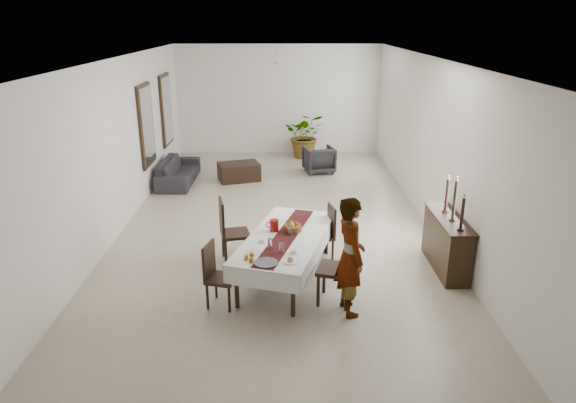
{
  "coord_description": "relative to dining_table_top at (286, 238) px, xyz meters",
  "views": [
    {
      "loc": [
        0.12,
        -9.32,
        3.88
      ],
      "look_at": [
        0.21,
        -1.4,
        1.05
      ],
      "focal_mm": 32.0,
      "sensor_mm": 36.0,
      "label": 1
    }
  ],
  "objects": [
    {
      "name": "floor",
      "position": [
        -0.17,
        2.04,
        -0.68
      ],
      "size": [
        6.0,
        12.0,
        0.0
      ],
      "primitive_type": "cube",
      "color": "#B7AB92",
      "rests_on": "ground"
    },
    {
      "name": "ceiling",
      "position": [
        -0.17,
        2.04,
        2.52
      ],
      "size": [
        6.0,
        12.0,
        0.02
      ],
      "primitive_type": "cube",
      "color": "white",
      "rests_on": "wall_back"
    },
    {
      "name": "wall_back",
      "position": [
        -0.17,
        8.04,
        0.92
      ],
      "size": [
        6.0,
        0.02,
        3.2
      ],
      "primitive_type": "cube",
      "color": "white",
      "rests_on": "floor"
    },
    {
      "name": "wall_front",
      "position": [
        -0.17,
        -3.96,
        0.92
      ],
      "size": [
        6.0,
        0.02,
        3.2
      ],
      "primitive_type": "cube",
      "color": "white",
      "rests_on": "floor"
    },
    {
      "name": "wall_left",
      "position": [
        -3.17,
        2.04,
        0.92
      ],
      "size": [
        0.02,
        12.0,
        3.2
      ],
      "primitive_type": "cube",
      "color": "white",
      "rests_on": "floor"
    },
    {
      "name": "wall_right",
      "position": [
        2.83,
        2.04,
        0.92
      ],
      "size": [
        0.02,
        12.0,
        3.2
      ],
      "primitive_type": "cube",
      "color": "white",
      "rests_on": "floor"
    },
    {
      "name": "dining_table_top",
      "position": [
        0.0,
        0.0,
        0.0
      ],
      "size": [
        1.54,
        2.42,
        0.05
      ],
      "primitive_type": "cube",
      "rotation": [
        0.0,
        0.0,
        -0.29
      ],
      "color": "black",
      "rests_on": "table_leg_fl"
    },
    {
      "name": "table_leg_fl",
      "position": [
        -0.7,
        -0.9,
        -0.35
      ],
      "size": [
        0.08,
        0.08,
        0.65
      ],
      "primitive_type": "cylinder",
      "rotation": [
        0.0,
        0.0,
        -0.29
      ],
      "color": "black",
      "rests_on": "floor"
    },
    {
      "name": "table_leg_fr",
      "position": [
        0.09,
        -1.14,
        -0.35
      ],
      "size": [
        0.08,
        0.08,
        0.65
      ],
      "primitive_type": "cylinder",
      "rotation": [
        0.0,
        0.0,
        -0.29
      ],
      "color": "black",
      "rests_on": "floor"
    },
    {
      "name": "table_leg_bl",
      "position": [
        -0.09,
        1.14,
        -0.35
      ],
      "size": [
        0.08,
        0.08,
        0.65
      ],
      "primitive_type": "cylinder",
      "rotation": [
        0.0,
        0.0,
        -0.29
      ],
      "color": "black",
      "rests_on": "floor"
    },
    {
      "name": "table_leg_br",
      "position": [
        0.7,
        0.9,
        -0.35
      ],
      "size": [
        0.08,
        0.08,
        0.65
      ],
      "primitive_type": "cylinder",
      "rotation": [
        0.0,
        0.0,
        -0.29
      ],
      "color": "black",
      "rests_on": "floor"
    },
    {
      "name": "tablecloth_top",
      "position": [
        0.0,
        0.0,
        0.03
      ],
      "size": [
        1.75,
        2.63,
        0.01
      ],
      "primitive_type": "cube",
      "rotation": [
        0.0,
        0.0,
        -0.29
      ],
      "color": "white",
      "rests_on": "dining_table_top"
    },
    {
      "name": "tablecloth_drape_left",
      "position": [
        -0.52,
        0.16,
        -0.11
      ],
      "size": [
        0.7,
        2.31,
        0.28
      ],
      "primitive_type": "cube",
      "rotation": [
        0.0,
        0.0,
        -0.29
      ],
      "color": "silver",
      "rests_on": "dining_table_top"
    },
    {
      "name": "tablecloth_drape_right",
      "position": [
        0.52,
        -0.16,
        -0.11
      ],
      "size": [
        0.7,
        2.31,
        0.28
      ],
      "primitive_type": "cube",
      "rotation": [
        0.0,
        0.0,
        -0.29
      ],
      "color": "silver",
      "rests_on": "dining_table_top"
    },
    {
      "name": "tablecloth_drape_near",
      "position": [
        -0.34,
        -1.15,
        -0.11
      ],
      "size": [
        1.06,
        0.32,
        0.28
      ],
      "primitive_type": "cube",
      "rotation": [
        0.0,
        0.0,
        -0.29
      ],
      "color": "white",
      "rests_on": "dining_table_top"
    },
    {
      "name": "tablecloth_drape_far",
      "position": [
        0.34,
        1.15,
        -0.11
      ],
      "size": [
        1.06,
        0.32,
        0.28
      ],
      "primitive_type": "cube",
      "rotation": [
        0.0,
        0.0,
        -0.29
      ],
      "color": "white",
      "rests_on": "dining_table_top"
    },
    {
      "name": "table_runner",
      "position": [
        0.0,
        0.0,
        0.04
      ],
      "size": [
        0.98,
        2.33,
        0.0
      ],
      "primitive_type": "cube",
      "rotation": [
        0.0,
        0.0,
        -0.29
      ],
      "color": "#511718",
      "rests_on": "tablecloth_top"
    },
    {
      "name": "red_pitcher",
      "position": [
        -0.18,
        0.2,
        0.13
      ],
      "size": [
        0.17,
        0.17,
        0.19
      ],
      "primitive_type": "cylinder",
      "rotation": [
        0.0,
        0.0,
        -0.29
      ],
      "color": "maroon",
      "rests_on": "tablecloth_top"
    },
    {
      "name": "pitcher_handle",
      "position": [
        -0.26,
        0.22,
        0.13
      ],
      "size": [
        0.11,
        0.05,
        0.11
      ],
      "primitive_type": "torus",
      "rotation": [
        1.57,
        0.0,
        -0.29
      ],
      "color": "maroon",
      "rests_on": "red_pitcher"
    },
    {
      "name": "wine_glass_near",
      "position": [
        -0.07,
        -0.61,
        0.11
      ],
      "size": [
        0.07,
        0.07,
        0.16
      ],
      "primitive_type": "cylinder",
      "color": "silver",
      "rests_on": "tablecloth_top"
    },
    {
      "name": "wine_glass_mid",
      "position": [
        -0.24,
        -0.47,
        0.11
      ],
      "size": [
        0.07,
        0.07,
        0.16
      ],
      "primitive_type": "cylinder",
      "color": "silver",
      "rests_on": "tablecloth_top"
    },
    {
      "name": "wine_glass_far",
      "position": [
        0.06,
        0.03,
        0.11
      ],
      "size": [
        0.07,
        0.07,
        0.16
      ],
      "primitive_type": "cylinder",
      "color": "white",
      "rests_on": "tablecloth_top"
    },
    {
      "name": "teacup_right",
      "position": [
        0.11,
        -0.62,
        0.06
      ],
      "size": [
        0.08,
        0.08,
        0.06
      ],
      "primitive_type": "cylinder",
      "color": "white",
      "rests_on": "saucer_right"
    },
    {
      "name": "saucer_right",
      "position": [
        0.11,
        -0.62,
        0.04
      ],
      "size": [
        0.14,
        0.14,
        0.01
      ],
      "primitive_type": "cylinder",
      "color": "white",
      "rests_on": "tablecloth_top"
    },
    {
      "name": "teacup_left",
      "position": [
        -0.36,
        -0.23,
        0.06
      ],
      "size": [
        0.08,
        0.08,
        0.06
      ],
      "primitive_type": "cylinder",
      "color": "white",
      "rests_on": "saucer_left"
    },
    {
      "name": "saucer_left",
      "position": [
        -0.36,
        -0.23,
        0.04
      ],
      "size": [
        0.14,
        0.14,
        0.01
      ],
      "primitive_type": "cylinder",
      "color": "white",
      "rests_on": "tablecloth_top"
    },
    {
      "name": "plate_near_right",
      "position": [
        0.05,
        -0.89,
        0.04
      ],
      "size": [
        0.22,
        0.22,
        0.01
      ],
      "primitive_type": "cylinder",
      "color": "white",
      "rests_on": "tablecloth_top"
    },
    {
      "name": "bread_near_right",
      "position": [
        0.05,
        -0.89,
        0.07
      ],
      "size": [
        0.08,
        0.08,
        0.08
      ],
      "primitive_type": "sphere",
      "color": "tan",
      "rests_on": "plate_near_right"
    },
    {
      "name": "plate_near_left",
      "position": [
        -0.47,
        -0.59,
        0.04
      ],
      "size": [
        0.22,
        0.22,
        0.01
      ],
      "primitive_type": "cylinder",
      "color": "silver",
      "rests_on": "tablecloth_top"
    },
    {
      "name": "plate_far_left",
      "position": [
        -0.14,
        0.58,
        0.04
      ],
      "size": [
        0.22,
        0.22,
        0.01
      ],
      "primitive_type": "cylinder",
      "color": "white",
      "rests_on": "tablecloth_top"
    },
    {
      "name": "serving_tray",
      "position": [
        -0.28,
        -0.94,
        0.04
      ],
      "size": [
        0.34,
        0.34,
        0.02
      ],
      "primitive_type": "cylinder",
      "color": "#3A3B3F",
      "rests_on": "tablecloth_top"
    },
    {
      "name": "jam_jar_a",
      "position": [
        -0.49,
        -0.91,
        0.07
      ],
      "size": [
        0.06,
        0.06,
        0.07
      ],
      "primitive_type": "cylinder",
      "color": "#975316",
      "rests_on": "tablecloth_top"
    },
    {
      "name": "jam_jar_b",
      "position": [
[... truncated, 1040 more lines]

